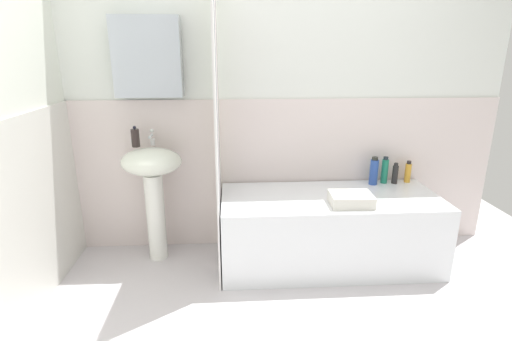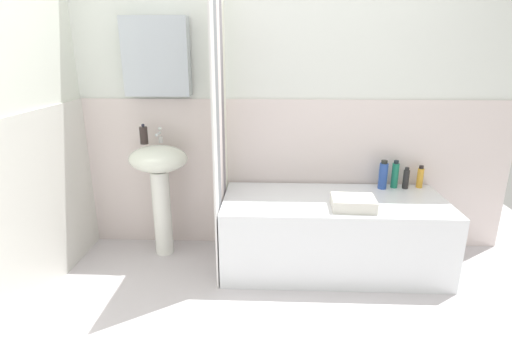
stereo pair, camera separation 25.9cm
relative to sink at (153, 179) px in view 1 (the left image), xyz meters
name	(u,v)px [view 1 (the left image)]	position (x,y,z in m)	size (l,w,h in m)	color
wall_back_tiled	(265,106)	(0.85, 0.23, 0.50)	(3.60, 0.18, 2.40)	white
sink	(153,179)	(0.00, 0.00, 0.00)	(0.44, 0.34, 0.88)	white
faucet	(152,138)	(0.00, 0.08, 0.30)	(0.03, 0.12, 0.12)	silver
soap_dispenser	(135,138)	(-0.11, 0.06, 0.30)	(0.06, 0.06, 0.15)	#312725
bathtub	(329,229)	(1.30, -0.15, -0.38)	(1.59, 0.68, 0.54)	white
shower_curtain	(218,135)	(0.49, -0.15, 0.36)	(0.01, 0.68, 2.00)	white
shampoo_bottle	(408,172)	(1.99, 0.13, -0.02)	(0.05, 0.05, 0.18)	gold
conditioner_bottle	(395,174)	(1.88, 0.10, -0.03)	(0.05, 0.05, 0.17)	#292727
body_wash_bottle	(385,171)	(1.80, 0.12, 0.00)	(0.05, 0.05, 0.22)	#1D7C5B
lotion_bottle	(374,171)	(1.70, 0.09, 0.00)	(0.07, 0.07, 0.22)	#2B4DA4
towel_folded	(351,199)	(1.40, -0.32, -0.07)	(0.28, 0.22, 0.08)	silver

